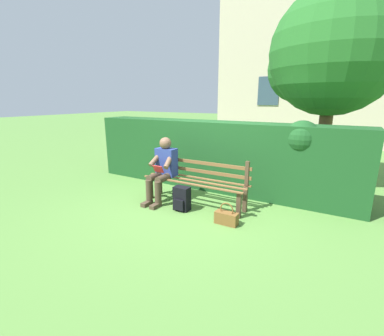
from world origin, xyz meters
The scene contains 8 objects.
ground centered at (0.00, 0.00, 0.00)m, with size 60.00×60.00×0.00m, color #517F38.
park_bench centered at (0.00, -0.06, 0.44)m, with size 1.95×0.45×0.88m.
person_seated centered at (0.63, 0.10, 0.63)m, with size 0.44×0.73×1.19m.
hedge_backdrop centered at (0.11, -1.07, 0.74)m, with size 5.73×0.75×1.52m.
tree centered at (-1.70, -2.69, 2.75)m, with size 2.73×2.60×4.11m.
building_facade centered at (-1.48, -9.58, 3.96)m, with size 9.59×3.06×7.93m.
backpack centered at (0.07, 0.33, 0.20)m, with size 0.27×0.25×0.42m.
handbag centered at (-0.81, 0.45, 0.11)m, with size 0.35×0.15×0.35m.
Camera 1 is at (-2.25, 3.98, 1.86)m, focal length 25.04 mm.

